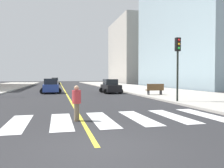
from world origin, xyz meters
The scene contains 11 objects.
ground_plane centered at (0.00, 0.00, 0.00)m, with size 220.00×220.00×0.00m, color #28282B.
sidewalk_kerb_east centered at (12.20, 20.00, 0.07)m, with size 10.00×120.00×0.15m, color #B2ADA3.
crosswalk_paint centered at (0.00, 4.00, 0.01)m, with size 13.50×4.00×0.01m.
lane_divider_paint centered at (0.00, 40.00, 0.01)m, with size 0.16×80.00×0.01m, color yellow.
parking_garage_concrete centered at (27.98, 68.76, 10.92)m, with size 18.00×24.00×21.84m, color #B2ADA3.
car_silver_nearest centered at (-1.62, 54.54, 0.86)m, with size 2.67×4.19×1.84m.
car_blue_second centered at (-1.83, 22.12, 0.83)m, with size 2.57×4.04×1.78m.
car_black_third centered at (5.31, 20.43, 0.80)m, with size 2.44×3.87×1.72m.
traffic_light_near_corner centered at (7.68, 8.93, 3.48)m, with size 0.36×0.41×4.74m.
park_bench centered at (8.71, 15.07, 0.69)m, with size 1.84×0.70×1.12m.
pedestrian_crossing centered at (-0.23, 3.94, 0.87)m, with size 0.39×0.39×1.58m.
Camera 1 is at (-1.07, -5.93, 1.94)m, focal length 35.53 mm.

